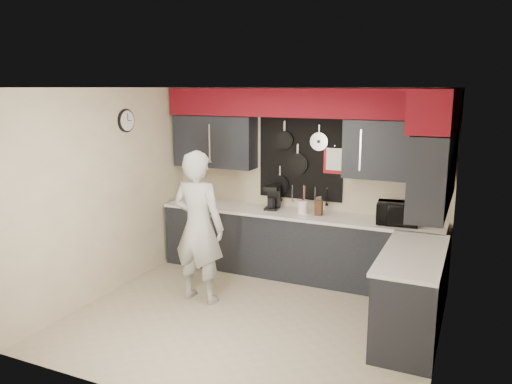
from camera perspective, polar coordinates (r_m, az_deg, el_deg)
The scene contains 10 objects.
ground at distance 5.92m, azimuth -0.41°, elevation -14.20°, with size 4.00×4.00×0.00m, color tan.
back_wall_assembly at distance 6.83m, azimuth 5.29°, elevation 6.84°, with size 4.00×0.36×2.60m.
right_wall_assembly at distance 5.15m, azimuth 19.98°, elevation 3.80°, with size 0.36×3.50×2.60m.
left_wall_assembly at distance 6.55m, azimuth -16.44°, elevation 0.21°, with size 0.05×3.50×2.60m.
base_cabinets at distance 6.57m, azimuth 7.68°, elevation -7.30°, with size 3.95×2.20×0.92m.
microwave at distance 6.48m, azimuth 15.88°, elevation -2.37°, with size 0.50×0.34×0.28m, color black.
knife_block at distance 6.73m, azimuth 7.18°, elevation -1.81°, with size 0.09×0.09×0.21m, color #342110.
utensil_crock at distance 6.81m, azimuth 5.38°, elevation -1.73°, with size 0.14×0.14×0.18m, color white.
coffee_maker at distance 7.01m, azimuth 1.91°, elevation -0.55°, with size 0.22×0.26×0.34m.
person at distance 6.11m, azimuth -6.60°, elevation -3.99°, with size 0.69×0.45×1.88m, color #AAABA8.
Camera 1 is at (2.22, -4.83, 2.60)m, focal length 35.00 mm.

